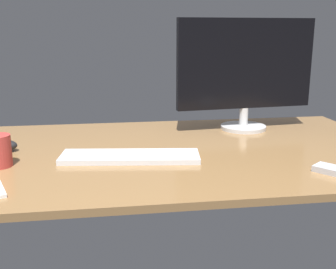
% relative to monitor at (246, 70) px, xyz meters
% --- Properties ---
extents(desk, '(1.40, 0.84, 0.02)m').
position_rel_monitor_xyz_m(desk, '(-0.28, -0.24, -0.24)').
color(desk, olive).
rests_on(desk, ground).
extents(monitor, '(0.53, 0.17, 0.41)m').
position_rel_monitor_xyz_m(monitor, '(0.00, 0.00, 0.00)').
color(monitor, silver).
rests_on(monitor, desk).
extents(keyboard, '(0.42, 0.17, 0.02)m').
position_rel_monitor_xyz_m(keyboard, '(-0.45, -0.32, -0.22)').
color(keyboard, silver).
rests_on(keyboard, desk).
extents(computer_mouse, '(0.11, 0.07, 0.04)m').
position_rel_monitor_xyz_m(computer_mouse, '(-0.85, -0.18, -0.21)').
color(computer_mouse, black).
rests_on(computer_mouse, desk).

